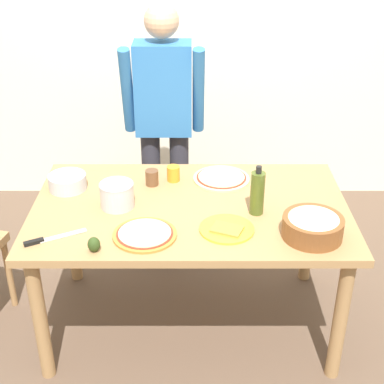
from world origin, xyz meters
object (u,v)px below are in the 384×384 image
Objects in this scene: dining_table at (192,221)px; popcorn_bowl at (315,225)px; plate_with_slice at (228,229)px; olive_oil_bottle at (259,193)px; salt_shaker at (259,188)px; person_cook at (166,118)px; pizza_cooked_on_tray at (146,234)px; mixing_bowl_steel at (69,182)px; steel_pot at (119,194)px; cup_small_brown at (154,178)px; pizza_raw_on_board at (223,178)px; cup_orange at (175,173)px; avocado at (96,244)px; chef_knife at (50,239)px.

dining_table is 0.65m from popcorn_bowl.
olive_oil_bottle is (0.15, 0.16, 0.11)m from plate_with_slice.
olive_oil_bottle is 2.42× the size of salt_shaker.
person_cook is 5.79× the size of popcorn_bowl.
mixing_bowl_steel is at bearing 133.88° from pizza_cooked_on_tray.
olive_oil_bottle reaches higher than plate_with_slice.
person_cook reaches higher than popcorn_bowl.
olive_oil_bottle reaches higher than steel_pot.
popcorn_bowl is at bearing -42.33° from olive_oil_bottle.
pizza_cooked_on_tray is at bearing -158.66° from olive_oil_bottle.
olive_oil_bottle is at bearing -29.14° from cup_small_brown.
steel_pot is at bearing 157.03° from plate_with_slice.
pizza_cooked_on_tray is at bearing -146.41° from salt_shaker.
person_cook is 0.60m from pizza_raw_on_board.
salt_shaker reaches higher than plate_with_slice.
salt_shaker is (0.35, 0.09, 0.14)m from dining_table.
salt_shaker is (0.44, -0.19, 0.01)m from cup_orange.
popcorn_bowl is (0.56, -0.29, 0.15)m from dining_table.
mixing_bowl_steel is 2.35× the size of cup_small_brown.
mixing_bowl_steel is 0.63m from avocado.
cup_small_brown is (0.16, 0.23, -0.02)m from steel_pot.
pizza_cooked_on_tray is 1.15× the size of plate_with_slice.
steel_pot is (-0.54, -0.29, 0.06)m from pizza_raw_on_board.
steel_pot reaches higher than popcorn_bowl.
chef_knife is (-0.82, -0.60, -0.00)m from pizza_raw_on_board.
pizza_raw_on_board is 0.91m from avocado.
cup_small_brown is at bearing 150.86° from olive_oil_bottle.
olive_oil_bottle is at bearing -66.45° from pizza_raw_on_board.
steel_pot is (-0.69, 0.07, -0.05)m from olive_oil_bottle.
plate_with_slice is (0.00, -0.52, -0.00)m from pizza_raw_on_board.
mixing_bowl_steel is 0.57m from cup_orange.
cup_small_brown is (-0.38, -0.06, 0.03)m from pizza_raw_on_board.
person_cook reaches higher than plate_with_slice.
plate_with_slice is at bearing -62.50° from cup_orange.
person_cook is at bearing 102.14° from dining_table.
person_cook is 1.28m from popcorn_bowl.
pizza_raw_on_board is 2.94× the size of salt_shaker.
cup_orange is at bearing 140.45° from olive_oil_bottle.
cup_small_brown is (-0.04, -0.53, -0.14)m from person_cook.
chef_knife is 3.85× the size of avocado.
pizza_cooked_on_tray is at bearing -60.25° from steel_pot.
pizza_raw_on_board is 1.11× the size of popcorn_bowl.
cup_orange is 0.32× the size of chef_knife.
plate_with_slice is 0.93× the size of popcorn_bowl.
salt_shaker is (1.00, -0.09, 0.01)m from mixing_bowl_steel.
olive_oil_bottle reaches higher than mixing_bowl_steel.
pizza_raw_on_board is (0.33, -0.47, -0.17)m from person_cook.
popcorn_bowl is at bearing -27.00° from dining_table.
olive_oil_bottle reaches higher than avocado.
cup_orange is (-0.27, 0.51, 0.03)m from plate_with_slice.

